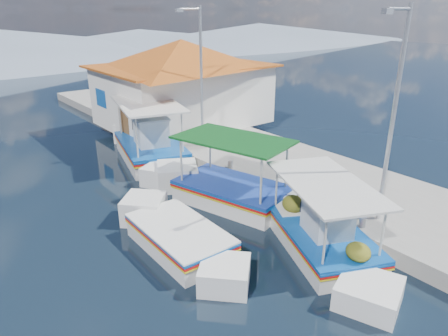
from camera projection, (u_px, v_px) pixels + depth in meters
quay at (304, 176)px, 16.00m from camera, size 5.00×44.00×0.50m
bollards at (281, 186)px, 14.09m from camera, size 0.20×17.20×0.30m
main_caique at (319, 234)px, 11.49m from camera, size 3.80×6.24×2.26m
caique_green_canopy at (232, 192)px, 14.22m from camera, size 3.33×6.78×2.64m
caique_blue_hull at (178, 239)px, 11.53m from camera, size 1.82×5.92×1.05m
caique_far at (150, 148)px, 18.31m from camera, size 3.80×7.90×2.87m
harbor_building at (182, 81)px, 21.82m from camera, size 10.49×10.49×4.40m
lamp_post_near at (393, 108)px, 10.96m from camera, size 1.21×0.14×6.00m
lamp_post_far at (199, 71)px, 17.53m from camera, size 1.21×0.14×6.00m
mountain_ridge at (10, 45)px, 52.20m from camera, size 171.40×96.00×5.50m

